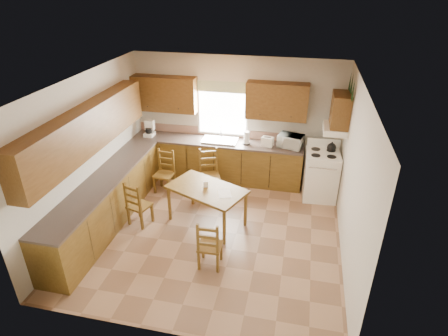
% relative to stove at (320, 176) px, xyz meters
% --- Properties ---
extents(floor, '(4.50, 4.50, 0.00)m').
position_rel_stove_xyz_m(floor, '(-1.88, -1.63, -0.49)').
color(floor, '#977253').
rests_on(floor, ground).
extents(ceiling, '(4.50, 4.50, 0.00)m').
position_rel_stove_xyz_m(ceiling, '(-1.88, -1.63, 2.21)').
color(ceiling, '#935B2C').
rests_on(ceiling, floor).
extents(wall_left, '(4.50, 4.50, 0.00)m').
position_rel_stove_xyz_m(wall_left, '(-4.13, -1.63, 0.86)').
color(wall_left, beige).
rests_on(wall_left, floor).
extents(wall_right, '(4.50, 4.50, 0.00)m').
position_rel_stove_xyz_m(wall_right, '(0.37, -1.63, 0.86)').
color(wall_right, beige).
rests_on(wall_right, floor).
extents(wall_back, '(4.50, 4.50, 0.00)m').
position_rel_stove_xyz_m(wall_back, '(-1.88, 0.62, 0.86)').
color(wall_back, beige).
rests_on(wall_back, floor).
extents(wall_front, '(4.50, 4.50, 0.00)m').
position_rel_stove_xyz_m(wall_front, '(-1.88, -3.88, 0.86)').
color(wall_front, beige).
rests_on(wall_front, floor).
extents(lower_cab_back, '(3.75, 0.60, 0.88)m').
position_rel_stove_xyz_m(lower_cab_back, '(-2.25, 0.32, -0.05)').
color(lower_cab_back, brown).
rests_on(lower_cab_back, floor).
extents(lower_cab_left, '(0.60, 3.60, 0.88)m').
position_rel_stove_xyz_m(lower_cab_left, '(-3.83, -1.78, -0.05)').
color(lower_cab_left, brown).
rests_on(lower_cab_left, floor).
extents(counter_back, '(3.75, 0.63, 0.04)m').
position_rel_stove_xyz_m(counter_back, '(-2.25, 0.32, 0.41)').
color(counter_back, '#483B36').
rests_on(counter_back, lower_cab_back).
extents(counter_left, '(0.63, 3.60, 0.04)m').
position_rel_stove_xyz_m(counter_left, '(-3.83, -1.78, 0.41)').
color(counter_left, '#483B36').
rests_on(counter_left, lower_cab_left).
extents(backsplash, '(3.75, 0.01, 0.18)m').
position_rel_stove_xyz_m(backsplash, '(-2.25, 0.61, 0.52)').
color(backsplash, '#8C6654').
rests_on(backsplash, counter_back).
extents(upper_cab_back_left, '(1.41, 0.33, 0.75)m').
position_rel_stove_xyz_m(upper_cab_back_left, '(-3.43, 0.45, 1.37)').
color(upper_cab_back_left, brown).
rests_on(upper_cab_back_left, wall_back).
extents(upper_cab_back_right, '(1.25, 0.33, 0.75)m').
position_rel_stove_xyz_m(upper_cab_back_right, '(-1.02, 0.45, 1.37)').
color(upper_cab_back_right, brown).
rests_on(upper_cab_back_right, wall_back).
extents(upper_cab_left, '(0.33, 3.60, 0.75)m').
position_rel_stove_xyz_m(upper_cab_left, '(-3.96, -1.78, 1.37)').
color(upper_cab_left, brown).
rests_on(upper_cab_left, wall_left).
extents(upper_cab_stove, '(0.33, 0.62, 0.62)m').
position_rel_stove_xyz_m(upper_cab_stove, '(0.20, 0.02, 1.41)').
color(upper_cab_stove, brown).
rests_on(upper_cab_stove, wall_right).
extents(range_hood, '(0.44, 0.62, 0.12)m').
position_rel_stove_xyz_m(range_hood, '(0.15, 0.02, 1.03)').
color(range_hood, white).
rests_on(range_hood, wall_right).
extents(window_frame, '(1.13, 0.02, 1.18)m').
position_rel_stove_xyz_m(window_frame, '(-2.18, 0.59, 1.06)').
color(window_frame, white).
rests_on(window_frame, wall_back).
extents(window_pane, '(1.05, 0.01, 1.10)m').
position_rel_stove_xyz_m(window_pane, '(-2.18, 0.58, 1.06)').
color(window_pane, white).
rests_on(window_pane, wall_back).
extents(window_valance, '(1.19, 0.01, 0.24)m').
position_rel_stove_xyz_m(window_valance, '(-2.18, 0.56, 1.56)').
color(window_valance, '#567A45').
rests_on(window_valance, wall_back).
extents(sink_basin, '(0.75, 0.45, 0.04)m').
position_rel_stove_xyz_m(sink_basin, '(-2.18, 0.32, 0.45)').
color(sink_basin, silver).
rests_on(sink_basin, counter_back).
extents(pine_decal_a, '(0.22, 0.22, 0.36)m').
position_rel_stove_xyz_m(pine_decal_a, '(0.33, -0.30, 1.89)').
color(pine_decal_a, black).
rests_on(pine_decal_a, wall_right).
extents(pine_decal_b, '(0.22, 0.22, 0.36)m').
position_rel_stove_xyz_m(pine_decal_b, '(0.33, 0.02, 1.93)').
color(pine_decal_b, black).
rests_on(pine_decal_b, wall_right).
extents(pine_decal_c, '(0.22, 0.22, 0.36)m').
position_rel_stove_xyz_m(pine_decal_c, '(0.33, 0.34, 1.89)').
color(pine_decal_c, black).
rests_on(pine_decal_c, wall_right).
extents(stove, '(0.70, 0.72, 0.98)m').
position_rel_stove_xyz_m(stove, '(0.00, 0.00, 0.00)').
color(stove, white).
rests_on(stove, floor).
extents(coffeemaker, '(0.31, 0.33, 0.38)m').
position_rel_stove_xyz_m(coffeemaker, '(-3.79, 0.27, 0.62)').
color(coffeemaker, white).
rests_on(coffeemaker, counter_back).
extents(paper_towel, '(0.13, 0.13, 0.28)m').
position_rel_stove_xyz_m(paper_towel, '(-1.59, 0.29, 0.57)').
color(paper_towel, white).
rests_on(paper_towel, counter_back).
extents(toaster, '(0.27, 0.21, 0.20)m').
position_rel_stove_xyz_m(toaster, '(-1.15, 0.28, 0.53)').
color(toaster, white).
rests_on(toaster, counter_back).
extents(microwave, '(0.53, 0.44, 0.28)m').
position_rel_stove_xyz_m(microwave, '(-0.67, 0.32, 0.57)').
color(microwave, white).
rests_on(microwave, counter_back).
extents(dining_table, '(1.58, 1.27, 0.74)m').
position_rel_stove_xyz_m(dining_table, '(-2.04, -1.39, -0.12)').
color(dining_table, brown).
rests_on(dining_table, floor).
extents(chair_near_left, '(0.46, 0.45, 0.88)m').
position_rel_stove_xyz_m(chair_near_left, '(-3.24, -1.68, -0.05)').
color(chair_near_left, brown).
rests_on(chair_near_left, floor).
extents(chair_near_right, '(0.37, 0.35, 0.86)m').
position_rel_stove_xyz_m(chair_near_right, '(-1.70, -2.50, -0.06)').
color(chair_near_right, brown).
rests_on(chair_near_right, floor).
extents(chair_far_left, '(0.41, 0.40, 0.91)m').
position_rel_stove_xyz_m(chair_far_left, '(-3.21, -0.48, -0.04)').
color(chair_far_left, brown).
rests_on(chair_far_left, floor).
extents(chair_far_right, '(0.52, 0.51, 0.97)m').
position_rel_stove_xyz_m(chair_far_right, '(-2.24, -0.38, -0.01)').
color(chair_far_right, brown).
rests_on(chair_far_right, floor).
extents(table_paper, '(0.29, 0.33, 0.00)m').
position_rel_stove_xyz_m(table_paper, '(-1.68, -1.51, 0.25)').
color(table_paper, white).
rests_on(table_paper, dining_table).
extents(table_card, '(0.09, 0.04, 0.12)m').
position_rel_stove_xyz_m(table_card, '(-2.06, -1.36, 0.31)').
color(table_card, white).
rests_on(table_card, dining_table).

